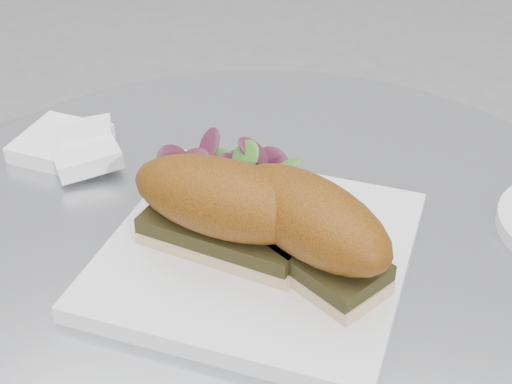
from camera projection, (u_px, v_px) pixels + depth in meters
plate at (258, 252)px, 0.61m from camera, size 0.26×0.26×0.02m
sandwich_left at (223, 207)px, 0.58m from camera, size 0.17×0.10×0.08m
sandwich_right at (309, 226)px, 0.56m from camera, size 0.17×0.14×0.08m
salad at (227, 168)px, 0.66m from camera, size 0.10×0.10×0.05m
napkin at (74, 152)px, 0.74m from camera, size 0.15×0.15×0.02m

